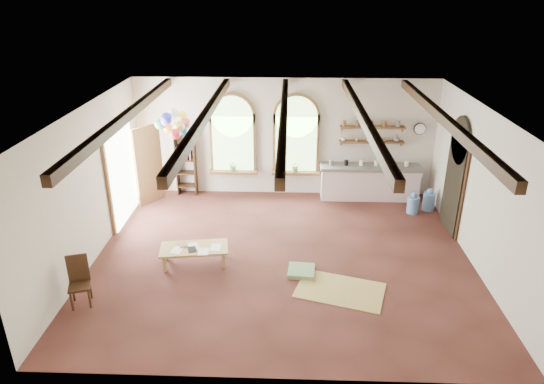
{
  "coord_description": "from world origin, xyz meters",
  "views": [
    {
      "loc": [
        0.11,
        -9.03,
        5.45
      ],
      "look_at": [
        -0.24,
        0.6,
        1.26
      ],
      "focal_mm": 32.0,
      "sensor_mm": 36.0,
      "label": 1
    }
  ],
  "objects_px": {
    "side_chair": "(81,291)",
    "balloon_cluster": "(174,123)",
    "coffee_table": "(194,249)",
    "kitchen_counter": "(369,182)"
  },
  "relations": [
    {
      "from": "coffee_table",
      "to": "side_chair",
      "type": "distance_m",
      "value": 2.32
    },
    {
      "from": "side_chair",
      "to": "balloon_cluster",
      "type": "relative_size",
      "value": 0.82
    },
    {
      "from": "kitchen_counter",
      "to": "coffee_table",
      "type": "relative_size",
      "value": 1.83
    },
    {
      "from": "kitchen_counter",
      "to": "side_chair",
      "type": "xyz_separation_m",
      "value": [
        -5.96,
        -4.98,
        -0.2
      ]
    },
    {
      "from": "side_chair",
      "to": "balloon_cluster",
      "type": "bearing_deg",
      "value": 76.06
    },
    {
      "from": "balloon_cluster",
      "to": "kitchen_counter",
      "type": "bearing_deg",
      "value": 11.23
    },
    {
      "from": "balloon_cluster",
      "to": "side_chair",
      "type": "bearing_deg",
      "value": -103.94
    },
    {
      "from": "kitchen_counter",
      "to": "coffee_table",
      "type": "xyz_separation_m",
      "value": [
        -4.13,
        -3.54,
        -0.13
      ]
    },
    {
      "from": "coffee_table",
      "to": "side_chair",
      "type": "bearing_deg",
      "value": -141.87
    },
    {
      "from": "kitchen_counter",
      "to": "balloon_cluster",
      "type": "height_order",
      "value": "balloon_cluster"
    }
  ]
}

